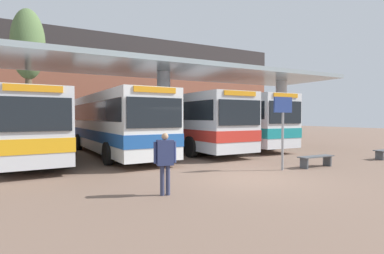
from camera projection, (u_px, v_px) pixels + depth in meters
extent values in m
plane|color=#755B4C|center=(249.00, 178.00, 10.11)|extent=(100.00, 100.00, 0.00)
cube|color=brown|center=(106.00, 86.00, 29.49)|extent=(40.00, 0.50, 10.33)
cube|color=#332D2D|center=(106.00, 45.00, 29.36)|extent=(40.00, 0.58, 2.40)
cylinder|color=silver|center=(164.00, 113.00, 16.62)|extent=(0.73, 0.73, 4.56)
cylinder|color=silver|center=(281.00, 114.00, 20.73)|extent=(0.73, 0.73, 4.56)
cube|color=#93A3A8|center=(164.00, 70.00, 16.54)|extent=(22.56, 5.92, 0.24)
cube|color=silver|center=(28.00, 124.00, 14.35)|extent=(3.00, 11.08, 2.78)
cube|color=black|center=(28.00, 113.00, 14.33)|extent=(3.02, 10.64, 0.89)
cube|color=orange|center=(28.00, 137.00, 14.37)|extent=(3.04, 11.12, 0.50)
cube|color=black|center=(35.00, 114.00, 9.60)|extent=(2.26, 0.17, 1.11)
cube|color=orange|center=(34.00, 88.00, 9.57)|extent=(1.72, 0.14, 0.22)
cylinder|color=black|center=(66.00, 155.00, 12.10)|extent=(0.33, 1.06, 1.05)
cylinder|color=black|center=(0.00, 145.00, 16.35)|extent=(0.33, 1.06, 1.05)
cylinder|color=black|center=(50.00, 143.00, 17.61)|extent=(0.33, 1.06, 1.05)
cube|color=white|center=(113.00, 122.00, 16.45)|extent=(3.00, 11.72, 2.91)
cube|color=black|center=(113.00, 112.00, 16.43)|extent=(3.02, 11.25, 0.93)
cube|color=#1E519E|center=(113.00, 134.00, 16.47)|extent=(3.04, 11.76, 0.52)
cube|color=black|center=(155.00, 113.00, 11.41)|extent=(2.27, 0.16, 1.17)
cube|color=orange|center=(155.00, 90.00, 11.38)|extent=(1.73, 0.13, 0.22)
cylinder|color=black|center=(108.00, 154.00, 12.76)|extent=(0.33, 1.00, 0.99)
cylinder|color=black|center=(161.00, 150.00, 14.02)|extent=(0.33, 1.00, 0.99)
cylinder|color=black|center=(79.00, 142.00, 18.61)|extent=(0.33, 1.00, 0.99)
cylinder|color=black|center=(118.00, 141.00, 19.87)|extent=(0.33, 1.00, 0.99)
cube|color=silver|center=(179.00, 121.00, 19.14)|extent=(2.84, 12.39, 2.93)
cube|color=black|center=(179.00, 112.00, 19.12)|extent=(2.87, 11.90, 0.94)
cube|color=red|center=(179.00, 131.00, 19.16)|extent=(2.88, 12.43, 0.53)
cube|color=black|center=(240.00, 113.00, 13.72)|extent=(2.37, 0.11, 1.17)
cube|color=orange|center=(240.00, 93.00, 13.69)|extent=(1.80, 0.09, 0.22)
cylinder|color=black|center=(191.00, 147.00, 15.22)|extent=(0.30, 1.09, 1.08)
cylinder|color=black|center=(232.00, 145.00, 16.47)|extent=(0.30, 1.09, 1.08)
cylinder|color=black|center=(142.00, 138.00, 21.52)|extent=(0.30, 1.09, 1.08)
cylinder|color=black|center=(174.00, 137.00, 22.77)|extent=(0.30, 1.09, 1.08)
cube|color=silver|center=(222.00, 120.00, 21.45)|extent=(2.55, 12.27, 3.00)
cube|color=black|center=(222.00, 112.00, 21.43)|extent=(2.58, 11.78, 0.96)
cube|color=teal|center=(222.00, 129.00, 21.48)|extent=(2.59, 12.31, 0.54)
cube|color=black|center=(286.00, 112.00, 15.98)|extent=(2.24, 0.08, 1.20)
cube|color=orange|center=(286.00, 95.00, 15.95)|extent=(1.70, 0.07, 0.22)
cylinder|color=black|center=(240.00, 143.00, 17.57)|extent=(0.29, 1.09, 1.08)
cylinder|color=black|center=(272.00, 141.00, 18.69)|extent=(0.29, 1.09, 1.08)
cylinder|color=black|center=(186.00, 136.00, 23.93)|extent=(0.29, 1.09, 1.08)
cylinder|color=black|center=(212.00, 135.00, 25.05)|extent=(0.29, 1.09, 1.08)
cube|color=#4C5156|center=(379.00, 156.00, 14.33)|extent=(0.07, 0.37, 0.42)
cube|color=#4C5156|center=(316.00, 156.00, 12.25)|extent=(1.72, 0.44, 0.04)
cube|color=#4C5156|center=(304.00, 163.00, 11.94)|extent=(0.07, 0.37, 0.42)
cube|color=#4C5156|center=(327.00, 161.00, 12.58)|extent=(0.07, 0.37, 0.42)
cylinder|color=gray|center=(283.00, 141.00, 11.54)|extent=(0.09, 0.09, 2.23)
cube|color=navy|center=(283.00, 105.00, 11.49)|extent=(0.90, 0.06, 0.60)
cylinder|color=#333856|center=(162.00, 180.00, 7.83)|extent=(0.14, 0.14, 0.79)
cylinder|color=#333856|center=(168.00, 180.00, 7.87)|extent=(0.14, 0.14, 0.79)
cube|color=navy|center=(165.00, 153.00, 7.82)|extent=(0.47, 0.31, 0.66)
sphere|color=tan|center=(165.00, 136.00, 7.81)|extent=(0.18, 0.18, 0.18)
cylinder|color=navy|center=(155.00, 153.00, 7.75)|extent=(0.10, 0.10, 0.56)
cylinder|color=navy|center=(175.00, 152.00, 7.90)|extent=(0.10, 0.10, 0.56)
cylinder|color=brown|center=(29.00, 106.00, 20.45)|extent=(0.41, 0.41, 5.69)
ellipsoid|color=#516B3D|center=(28.00, 44.00, 20.31)|extent=(2.18, 2.18, 4.79)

